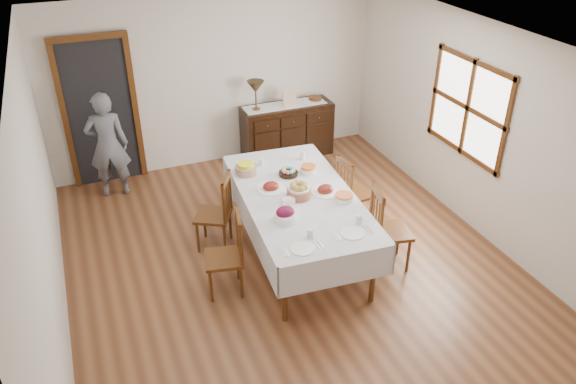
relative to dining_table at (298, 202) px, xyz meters
name	(u,v)px	position (x,y,z in m)	size (l,w,h in m)	color
ground	(291,265)	(-0.15, -0.17, -0.74)	(6.00, 6.00, 0.00)	brown
room_shell	(265,126)	(-0.30, 0.25, 0.90)	(5.02, 6.02, 2.65)	white
dining_table	(298,202)	(0.00, 0.00, 0.00)	(1.42, 2.52, 0.84)	silver
chair_left_near	(228,254)	(-0.95, -0.31, -0.25)	(0.47, 0.47, 0.97)	#4E290F
chair_left_far	(217,212)	(-0.83, 0.54, -0.25)	(0.55, 0.55, 0.98)	#4E290F
chair_right_near	(387,228)	(0.86, -0.56, -0.22)	(0.51, 0.51, 1.03)	#4E290F
chair_right_far	(352,191)	(0.92, 0.40, -0.27)	(0.42, 0.42, 0.94)	#4E290F
sideboard	(287,131)	(0.89, 2.55, -0.31)	(1.43, 0.52, 0.86)	black
person	(107,142)	(-1.86, 2.32, 0.07)	(0.51, 0.33, 1.63)	slate
bread_basket	(299,191)	(-0.01, -0.04, 0.18)	(0.28, 0.28, 0.18)	#93553A
egg_basket	(288,172)	(0.07, 0.48, 0.14)	(0.23, 0.23, 0.10)	black
ham_platter_a	(271,187)	(-0.24, 0.24, 0.12)	(0.34, 0.34, 0.11)	white
ham_platter_b	(325,190)	(0.31, -0.06, 0.12)	(0.33, 0.33, 0.11)	white
beet_bowl	(285,215)	(-0.33, -0.43, 0.17)	(0.25, 0.25, 0.16)	white
carrot_bowl	(308,169)	(0.32, 0.44, 0.14)	(0.19, 0.19, 0.10)	white
pineapple_bowl	(246,169)	(-0.39, 0.72, 0.16)	(0.27, 0.27, 0.14)	tan
casserole_dish	(344,197)	(0.43, -0.30, 0.13)	(0.21, 0.21, 0.08)	white
butter_dish	(288,201)	(-0.18, -0.13, 0.13)	(0.15, 0.10, 0.07)	white
setting_left	(305,243)	(-0.32, -0.92, 0.12)	(0.43, 0.31, 0.10)	white
setting_right	(354,228)	(0.26, -0.87, 0.12)	(0.43, 0.31, 0.10)	white
glass_far_a	(262,162)	(-0.14, 0.85, 0.14)	(0.07, 0.07, 0.09)	white
glass_far_b	(303,155)	(0.40, 0.81, 0.15)	(0.06, 0.06, 0.11)	white
runner	(285,105)	(0.85, 2.56, 0.12)	(1.30, 0.35, 0.01)	white
table_lamp	(256,88)	(0.38, 2.54, 0.47)	(0.26, 0.26, 0.46)	brown
picture_frame	(290,98)	(0.91, 2.48, 0.26)	(0.22, 0.08, 0.28)	tan
deco_bowl	(315,98)	(1.38, 2.59, 0.15)	(0.20, 0.20, 0.06)	#4E290F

